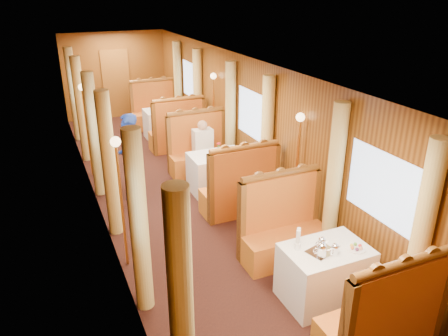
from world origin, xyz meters
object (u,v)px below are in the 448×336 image
tea_tray (321,252)px  teapot_right (335,251)px  table_near (324,274)px  teapot_left (322,252)px  teapot_back (322,244)px  banquette_mid_fwd (240,191)px  banquette_near_aft (283,232)px  table_far (166,124)px  rose_vase_mid (219,146)px  banquette_far_aft (155,112)px  banquette_near_fwd (381,323)px  fruit_plate (356,248)px  steward (129,157)px  rose_vase_far (163,103)px  table_mid (217,172)px  banquette_far_fwd (178,133)px  passenger (203,143)px  banquette_mid_aft (199,153)px

tea_tray → teapot_right: (0.11, -0.12, 0.05)m
table_near → teapot_right: size_ratio=7.01×
teapot_left → teapot_back: teapot_left is taller
banquette_mid_fwd → tea_tray: (-0.11, -2.52, 0.33)m
banquette_near_aft → teapot_left: 1.22m
table_far → rose_vase_mid: (0.01, -3.54, 0.55)m
banquette_far_aft → banquette_near_fwd: bearing=-90.0°
fruit_plate → steward: steward is taller
banquette_near_fwd → teapot_right: size_ratio=8.95×
banquette_near_aft → rose_vase_far: bearing=90.3°
banquette_far_aft → rose_vase_far: bearing=-91.5°
banquette_near_fwd → teapot_left: size_ratio=7.27×
teapot_left → banquette_near_fwd: bearing=-54.4°
table_mid → table_near: bearing=-90.0°
banquette_far_aft → banquette_far_fwd: bearing=-90.0°
teapot_left → passenger: size_ratio=0.24×
banquette_near_aft → passenger: 3.24m
table_near → table_mid: (0.00, 3.50, 0.00)m
banquette_far_fwd → teapot_right: banquette_far_fwd is taller
tea_tray → banquette_near_fwd: bearing=-83.5°
table_near → table_mid: size_ratio=1.00×
banquette_far_aft → teapot_back: 8.00m
table_far → steward: size_ratio=0.64×
table_near → teapot_right: 0.46m
teapot_left → banquette_near_aft: bearing=105.5°
banquette_mid_fwd → teapot_left: (-0.18, -2.61, 0.40)m
table_mid → banquette_mid_aft: bearing=90.0°
banquette_far_fwd → banquette_far_aft: same height
banquette_near_fwd → banquette_near_aft: bearing=90.0°
banquette_mid_aft → teapot_back: 4.50m
banquette_near_fwd → table_far: banquette_near_fwd is taller
banquette_far_aft → table_mid: bearing=-90.0°
table_near → passenger: bearing=90.0°
banquette_far_aft → teapot_right: (-0.01, -8.17, 0.39)m
teapot_right → passenger: bearing=79.6°
banquette_near_aft → rose_vase_far: size_ratio=3.72×
banquette_near_fwd → banquette_far_fwd: (0.00, 7.00, 0.00)m
table_mid → teapot_back: 3.50m
steward → passenger: 1.64m
passenger → banquette_mid_aft: bearing=90.0°
banquette_far_fwd → fruit_plate: (0.32, -6.14, 0.35)m
fruit_plate → banquette_far_aft: bearing=92.2°
banquette_mid_aft → teapot_left: 4.66m
banquette_mid_aft → fruit_plate: bearing=-86.1°
teapot_left → fruit_plate: 0.50m
banquette_mid_fwd → teapot_left: bearing=-93.9°
banquette_far_aft → passenger: size_ratio=1.76×
banquette_far_aft → fruit_plate: (0.32, -8.17, 0.35)m
teapot_left → teapot_right: size_ratio=1.23×
banquette_mid_fwd → table_far: (0.00, 4.51, -0.05)m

